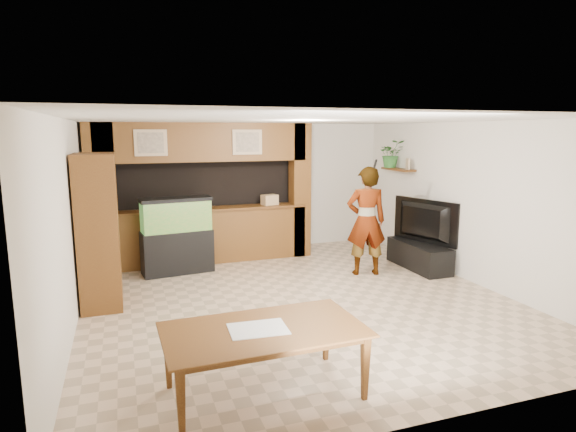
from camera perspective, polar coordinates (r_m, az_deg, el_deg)
name	(u,v)px	position (r m, az deg, el deg)	size (l,w,h in m)	color
floor	(297,299)	(7.21, 1.07, -9.79)	(6.50, 6.50, 0.00)	tan
ceiling	(298,120)	(6.79, 1.14, 11.33)	(6.50, 6.50, 0.00)	white
wall_back	(243,188)	(9.97, -5.35, 3.36)	(6.00, 6.00, 0.00)	silver
wall_left	(69,225)	(6.51, -24.55, -1.01)	(6.50, 6.50, 0.00)	silver
wall_right	(470,202)	(8.39, 20.72, 1.52)	(6.50, 6.50, 0.00)	silver
partition	(202,192)	(9.19, -10.20, 2.77)	(4.20, 0.99, 2.60)	brown
wall_clock	(75,170)	(7.42, -23.92, 4.96)	(0.05, 0.25, 0.25)	black
wall_shelf	(398,169)	(9.84, 12.92, 5.41)	(0.25, 0.90, 0.04)	brown
pantry_cabinet	(98,231)	(7.19, -21.55, -1.68)	(0.54, 0.88, 2.15)	brown
trash_can	(102,285)	(7.38, -21.16, -7.64)	(0.32, 0.32, 0.58)	#B2B2B7
aquarium	(177,236)	(8.55, -13.04, -2.37)	(1.20, 0.45, 1.33)	black
tv_stand	(419,256)	(9.03, 15.25, -4.54)	(0.51, 1.38, 0.46)	black
television	(421,222)	(8.90, 15.43, -0.65)	(1.37, 0.18, 0.79)	black
photo_frame	(408,164)	(9.55, 14.01, 6.00)	(0.03, 0.16, 0.21)	tan
potted_plant	(391,154)	(10.00, 12.14, 7.21)	(0.50, 0.43, 0.55)	#2D6B2B
person	(366,221)	(8.31, 9.25, -0.60)	(0.68, 0.45, 1.87)	tan
microphone	(375,164)	(8.08, 10.30, 6.06)	(0.04, 0.04, 0.16)	black
dining_table	(265,363)	(4.66, -2.69, -17.00)	(1.85, 1.03, 0.65)	brown
newspaper_a	(258,329)	(4.54, -3.57, -13.20)	(0.53, 0.39, 0.01)	silver
counter_box	(270,200)	(9.31, -2.20, 1.93)	(0.29, 0.20, 0.20)	tan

